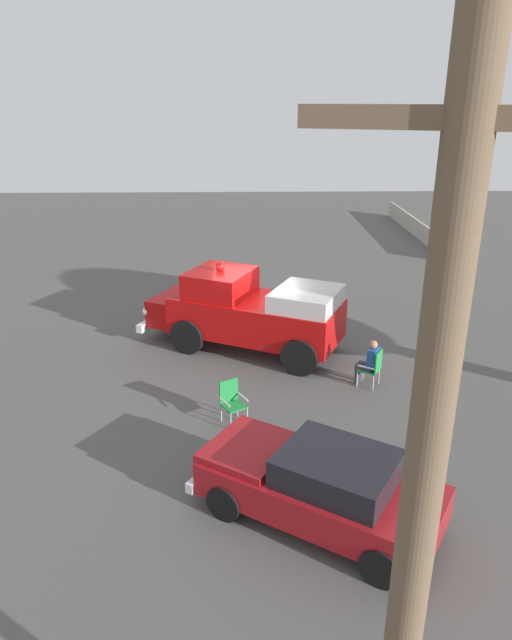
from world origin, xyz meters
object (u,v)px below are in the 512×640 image
(classic_hot_rod, at_px, (318,484))
(spectator_seated, at_px, (369,361))
(lawn_chair_near_truck, at_px, (374,366))
(lawn_chair_by_car, at_px, (231,399))
(vintage_fire_truck, at_px, (249,311))
(utility_pole, at_px, (409,594))

(classic_hot_rod, distance_m, spectator_seated, 5.45)
(lawn_chair_near_truck, xyz_separation_m, lawn_chair_by_car, (1.62, -3.66, 0.00))
(lawn_chair_by_car, distance_m, spectator_seated, 3.94)
(vintage_fire_truck, xyz_separation_m, lawn_chair_near_truck, (2.51, 3.20, -0.61))
(lawn_chair_near_truck, height_order, spectator_seated, spectator_seated)
(vintage_fire_truck, bearing_deg, lawn_chair_by_car, -6.44)
(utility_pole, bearing_deg, lawn_chair_by_car, -171.04)
(classic_hot_rod, xyz_separation_m, lawn_chair_near_truck, (-5.00, 2.09, -0.16))
(classic_hot_rod, bearing_deg, lawn_chair_near_truck, 157.29)
(lawn_chair_near_truck, height_order, lawn_chair_by_car, same)
(spectator_seated, bearing_deg, utility_pole, -11.77)
(vintage_fire_truck, relative_size, spectator_seated, 4.89)
(classic_hot_rod, bearing_deg, utility_pole, -2.05)
(lawn_chair_near_truck, height_order, utility_pole, utility_pole)
(classic_hot_rod, xyz_separation_m, utility_pole, (5.36, -0.19, 3.20))
(classic_hot_rod, relative_size, lawn_chair_by_car, 4.58)
(spectator_seated, distance_m, utility_pole, 11.15)
(lawn_chair_by_car, height_order, utility_pole, utility_pole)
(classic_hot_rod, relative_size, spectator_seated, 3.62)
(classic_hot_rod, height_order, lawn_chair_by_car, classic_hot_rod)
(lawn_chair_near_truck, bearing_deg, vintage_fire_truck, -128.12)
(lawn_chair_by_car, relative_size, spectator_seated, 0.79)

